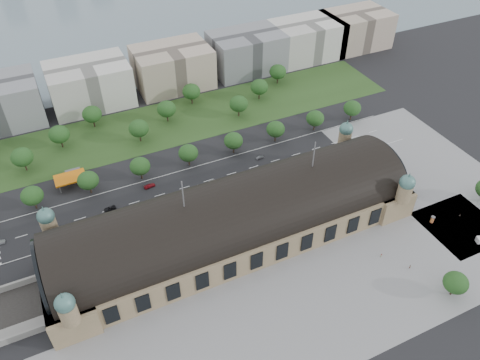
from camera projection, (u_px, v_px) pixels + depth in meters
name	position (u px, v px, depth m)	size (l,w,h in m)	color
ground	(234.00, 237.00, 193.90)	(900.00, 900.00, 0.00)	black
station	(234.00, 219.00, 187.26)	(150.00, 48.40, 44.30)	#9D8261
plaza_south	(311.00, 310.00, 166.80)	(190.00, 48.00, 0.12)	gray
plaza_east	(426.00, 170.00, 227.47)	(56.00, 100.00, 0.12)	gray
road_slab	(160.00, 195.00, 213.61)	(260.00, 26.00, 0.10)	black
grass_belt	(137.00, 131.00, 253.20)	(300.00, 45.00, 0.10)	#2A481C
petrol_station	(72.00, 176.00, 219.49)	(14.00, 13.00, 5.05)	orange
lake	(89.00, 4.00, 399.56)	(700.00, 320.00, 0.08)	slate
office_3	(90.00, 84.00, 268.16)	(45.00, 32.00, 24.00)	silver
office_4	(173.00, 67.00, 284.45)	(45.00, 32.00, 24.00)	#BFAA96
office_5	(246.00, 52.00, 300.75)	(45.00, 32.00, 24.00)	gray
office_6	(306.00, 39.00, 315.41)	(45.00, 32.00, 24.00)	silver
office_7	(355.00, 29.00, 328.44)	(45.00, 32.00, 24.00)	#BFAA96
tree_row_2	(32.00, 196.00, 202.22)	(9.60, 9.60, 11.52)	#2D2116
tree_row_3	(88.00, 180.00, 210.04)	(9.60, 9.60, 11.52)	#2D2116
tree_row_4	(140.00, 166.00, 217.86)	(9.60, 9.60, 11.52)	#2D2116
tree_row_5	(188.00, 153.00, 225.68)	(9.60, 9.60, 11.52)	#2D2116
tree_row_6	(233.00, 141.00, 233.50)	(9.60, 9.60, 11.52)	#2D2116
tree_row_7	(276.00, 129.00, 241.32)	(9.60, 9.60, 11.52)	#2D2116
tree_row_8	(315.00, 118.00, 249.14)	(9.60, 9.60, 11.52)	#2D2116
tree_row_9	(352.00, 108.00, 256.96)	(9.60, 9.60, 11.52)	#2D2116
tree_belt_3	(22.00, 157.00, 222.20)	(10.40, 10.40, 12.48)	#2D2116
tree_belt_4	(59.00, 134.00, 236.67)	(10.40, 10.40, 12.48)	#2D2116
tree_belt_5	(92.00, 114.00, 251.14)	(10.40, 10.40, 12.48)	#2D2116
tree_belt_6	(139.00, 128.00, 240.77)	(10.40, 10.40, 12.48)	#2D2116
tree_belt_7	(166.00, 109.00, 255.24)	(10.40, 10.40, 12.48)	#2D2116
tree_belt_8	(191.00, 92.00, 269.72)	(10.40, 10.40, 12.48)	#2D2116
tree_belt_9	(239.00, 104.00, 259.34)	(10.40, 10.40, 12.48)	#2D2116
tree_belt_10	(259.00, 87.00, 273.82)	(10.40, 10.40, 12.48)	#2D2116
tree_belt_11	(278.00, 72.00, 288.29)	(10.40, 10.40, 12.48)	#2D2116
tree_plaza_s	(456.00, 283.00, 167.65)	(9.00, 9.00, 10.64)	#2D2116
traffic_car_2	(110.00, 209.00, 205.69)	(2.42, 5.24, 1.46)	black
traffic_car_3	(150.00, 186.00, 217.35)	(2.20, 5.42, 1.57)	maroon
traffic_car_5	(260.00, 158.00, 234.04)	(1.40, 4.02, 1.32)	#54555B
parked_car_0	(60.00, 252.00, 186.71)	(1.59, 4.57, 1.51)	black
parked_car_1	(89.00, 237.00, 192.87)	(2.42, 5.25, 1.46)	maroon
parked_car_2	(104.00, 232.00, 194.97)	(1.97, 4.85, 1.41)	#192846
parked_car_3	(81.00, 239.00, 191.84)	(1.76, 4.37, 1.49)	#525359
parked_car_4	(101.00, 236.00, 193.03)	(1.64, 4.71, 1.55)	silver
parked_car_5	(167.00, 219.00, 200.66)	(2.42, 5.25, 1.46)	gray
parked_car_6	(144.00, 227.00, 197.30)	(2.14, 5.26, 1.53)	black
bus_west	(208.00, 190.00, 213.38)	(3.16, 13.51, 3.76)	#C01E3D
bus_mid	(210.00, 186.00, 215.59)	(3.14, 13.43, 3.74)	silver
bus_east	(245.00, 177.00, 220.54)	(3.00, 12.83, 3.57)	silver
advertising_column	(432.00, 219.00, 199.24)	(1.72, 1.72, 3.26)	#DB3936
pedestrian_0	(381.00, 255.00, 185.25)	(0.74, 0.43, 1.52)	gray
pedestrian_1	(410.00, 267.00, 180.61)	(0.69, 0.45, 1.90)	gray
pedestrian_2	(460.00, 215.00, 202.40)	(0.77, 0.44, 1.58)	gray
pedestrian_4	(452.00, 292.00, 171.67)	(1.06, 0.46, 1.64)	gray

